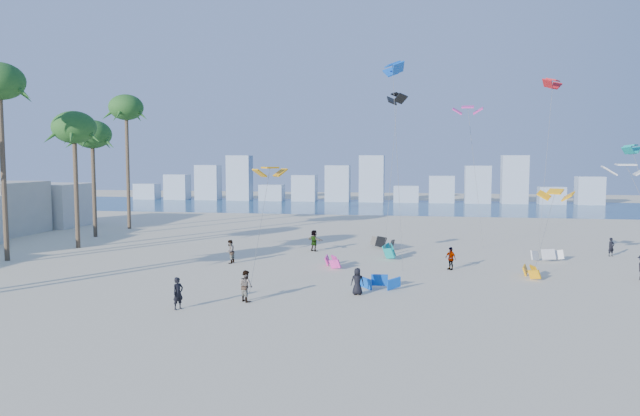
# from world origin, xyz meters

# --- Properties ---
(ground) EXTENTS (220.00, 220.00, 0.00)m
(ground) POSITION_xyz_m (0.00, 0.00, 0.00)
(ground) COLOR beige
(ground) RESTS_ON ground
(ocean) EXTENTS (220.00, 220.00, 0.00)m
(ocean) POSITION_xyz_m (0.00, 72.00, 0.01)
(ocean) COLOR navy
(ocean) RESTS_ON ground
(kitesurfer_near) EXTENTS (0.68, 0.75, 1.73)m
(kitesurfer_near) POSITION_xyz_m (-2.67, 4.11, 0.87)
(kitesurfer_near) COLOR black
(kitesurfer_near) RESTS_ON ground
(kitesurfer_mid) EXTENTS (1.09, 1.07, 1.77)m
(kitesurfer_mid) POSITION_xyz_m (0.39, 6.40, 0.89)
(kitesurfer_mid) COLOR gray
(kitesurfer_mid) RESTS_ON ground
(kitesurfers_far) EXTENTS (30.48, 17.62, 1.83)m
(kitesurfers_far) POSITION_xyz_m (8.47, 19.00, 0.87)
(kitesurfers_far) COLOR black
(kitesurfers_far) RESTS_ON ground
(grounded_kites) EXTENTS (18.54, 18.04, 0.99)m
(grounded_kites) POSITION_xyz_m (10.12, 20.56, 0.44)
(grounded_kites) COLOR #E1329B
(grounded_kites) RESTS_ON ground
(flying_kites) EXTENTS (29.37, 25.48, 15.68)m
(flying_kites) POSITION_xyz_m (15.87, 23.82, 11.12)
(flying_kites) COLOR orange
(flying_kites) RESTS_ON ground
(palm_row) EXTENTS (9.88, 44.80, 15.32)m
(palm_row) POSITION_xyz_m (-21.71, 16.18, 11.12)
(palm_row) COLOR brown
(palm_row) RESTS_ON ground
(distant_skyline) EXTENTS (85.00, 3.00, 8.40)m
(distant_skyline) POSITION_xyz_m (-1.19, 82.00, 3.09)
(distant_skyline) COLOR #9EADBF
(distant_skyline) RESTS_ON ground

